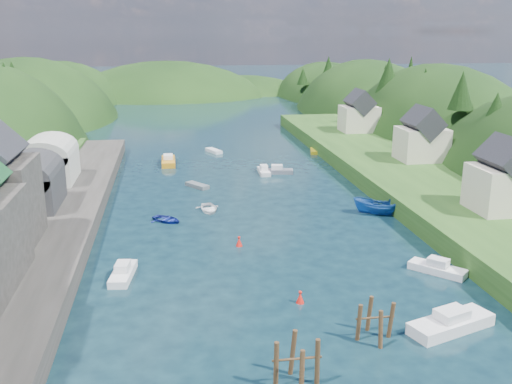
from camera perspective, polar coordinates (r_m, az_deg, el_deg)
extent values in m
plane|color=black|center=(87.27, -2.19, 1.35)|extent=(600.00, 600.00, 0.00)
ellipsoid|color=black|center=(158.97, -21.49, 3.73)|extent=(44.00, 75.56, 48.19)
ellipsoid|color=black|center=(199.27, -19.02, 6.68)|extent=(44.00, 75.56, 39.00)
ellipsoid|color=black|center=(125.53, 17.32, 1.16)|extent=(36.00, 75.56, 48.00)
ellipsoid|color=black|center=(164.14, 10.87, 5.13)|extent=(36.00, 75.56, 44.49)
ellipsoid|color=black|center=(203.44, 6.97, 7.74)|extent=(36.00, 75.56, 36.00)
ellipsoid|color=black|center=(206.44, -8.81, 6.75)|extent=(80.00, 60.00, 44.00)
ellipsoid|color=black|center=(218.37, -1.39, 6.88)|extent=(70.00, 56.00, 36.00)
cone|color=black|center=(115.35, -23.78, 10.14)|extent=(4.34, 4.34, 6.85)
cone|color=black|center=(122.13, -22.02, 8.41)|extent=(5.28, 5.28, 5.25)
cone|color=black|center=(135.01, -23.14, 10.54)|extent=(4.77, 4.77, 6.57)
cone|color=black|center=(140.46, -20.19, 9.57)|extent=(4.07, 4.07, 5.75)
cone|color=black|center=(157.53, -21.01, 10.32)|extent=(4.56, 4.56, 7.72)
cone|color=black|center=(162.63, -21.24, 10.01)|extent=(4.75, 4.75, 6.05)
cone|color=black|center=(176.26, -19.25, 10.85)|extent=(4.27, 4.27, 7.75)
cone|color=black|center=(89.93, 22.83, 7.07)|extent=(5.29, 5.29, 6.76)
cone|color=black|center=(98.66, 19.89, 9.53)|extent=(4.07, 4.07, 6.18)
cone|color=black|center=(108.33, 19.47, 7.68)|extent=(3.40, 3.40, 5.73)
cone|color=black|center=(116.73, 16.49, 9.86)|extent=(4.94, 4.94, 7.92)
cone|color=black|center=(125.19, 13.11, 11.26)|extent=(5.25, 5.25, 7.40)
cone|color=black|center=(134.50, 15.17, 11.30)|extent=(3.36, 3.36, 8.06)
cone|color=black|center=(148.14, 12.77, 11.04)|extent=(4.57, 4.57, 6.66)
cone|color=black|center=(164.01, 9.58, 11.06)|extent=(3.59, 3.59, 5.83)
cone|color=black|center=(168.29, 7.26, 12.27)|extent=(4.14, 4.14, 6.43)
cone|color=black|center=(182.10, 4.71, 11.48)|extent=(3.83, 3.83, 5.20)
cube|color=#2D2B28|center=(59.62, -22.30, -5.80)|extent=(12.00, 110.00, 2.00)
cube|color=#2D2D30|center=(71.23, -21.80, 0.22)|extent=(7.00, 9.00, 4.00)
cylinder|color=#2D2D30|center=(70.76, -21.97, 1.78)|extent=(7.00, 9.00, 7.00)
cube|color=#B2B2A8|center=(82.62, -20.03, 2.42)|extent=(7.00, 9.00, 4.00)
cylinder|color=#B2B2A8|center=(82.21, -20.16, 3.78)|extent=(7.00, 9.00, 7.00)
cube|color=#234719|center=(84.18, 15.78, 1.06)|extent=(16.00, 120.00, 2.40)
cube|color=beige|center=(68.92, 23.60, 0.30)|extent=(7.00, 6.00, 5.00)
cube|color=black|center=(68.19, 23.91, 3.01)|extent=(5.15, 6.24, 5.15)
cube|color=beige|center=(92.13, 16.21, 4.63)|extent=(7.00, 6.00, 5.00)
cube|color=black|center=(91.58, 16.37, 6.68)|extent=(5.15, 6.24, 5.15)
cube|color=beige|center=(116.49, 10.24, 7.22)|extent=(7.00, 6.00, 5.00)
cube|color=black|center=(116.05, 10.33, 8.85)|extent=(5.15, 6.24, 5.15)
cylinder|color=#382314|center=(37.83, 6.14, -16.90)|extent=(0.32, 0.32, 3.89)
cylinder|color=#382314|center=(38.64, 3.65, -16.07)|extent=(0.32, 0.32, 3.89)
cylinder|color=#382314|center=(37.31, 2.02, -17.32)|extent=(0.32, 0.32, 3.89)
cylinder|color=#382314|center=(36.47, 4.58, -18.23)|extent=(0.32, 0.32, 3.89)
cylinder|color=#382314|center=(37.21, 4.12, -16.30)|extent=(3.18, 0.16, 0.16)
cylinder|color=#382314|center=(43.85, 13.30, -12.69)|extent=(0.32, 0.32, 3.45)
cylinder|color=#382314|center=(44.44, 11.23, -12.16)|extent=(0.32, 0.32, 3.45)
cylinder|color=#382314|center=(43.06, 10.22, -13.07)|extent=(0.32, 0.32, 3.45)
cylinder|color=#382314|center=(42.45, 12.35, -13.64)|extent=(0.32, 0.32, 3.45)
cylinder|color=#382314|center=(43.16, 11.82, -12.20)|extent=(2.91, 0.16, 0.16)
cone|color=red|center=(48.11, 4.44, -10.51)|extent=(0.70, 0.70, 0.90)
sphere|color=red|center=(47.89, 4.45, -9.97)|extent=(0.30, 0.30, 0.30)
cone|color=red|center=(59.93, -1.70, -5.02)|extent=(0.70, 0.70, 0.90)
sphere|color=red|center=(59.75, -1.71, -4.57)|extent=(0.30, 0.30, 0.30)
cube|color=silver|center=(54.02, -13.16, -7.99)|extent=(2.39, 5.39, 0.73)
cube|color=silver|center=(53.73, -13.21, -7.25)|extent=(1.43, 1.97, 0.70)
imported|color=navy|center=(68.36, -8.91, -2.72)|extent=(4.78, 4.70, 0.81)
cube|color=silver|center=(46.46, 18.90, -12.41)|extent=(7.30, 4.46, 0.97)
cube|color=silver|center=(46.06, 19.00, -11.43)|extent=(2.82, 2.32, 0.70)
imported|color=white|center=(71.78, -4.75, -1.66)|extent=(3.36, 4.44, 0.87)
cube|color=silver|center=(90.30, 0.80, 2.05)|extent=(1.67, 4.80, 0.67)
cube|color=silver|center=(90.13, 0.80, 2.49)|extent=(1.13, 1.69, 0.70)
cube|color=silver|center=(106.59, -4.25, 4.12)|extent=(3.01, 4.53, 0.60)
imported|color=#1C4E9A|center=(71.36, 11.87, -1.51)|extent=(5.97, 4.40, 2.17)
cube|color=#535A5F|center=(82.71, -5.90, 0.65)|extent=(3.47, 4.07, 0.57)
cube|color=white|center=(56.19, 17.69, -7.39)|extent=(4.84, 5.01, 0.73)
cube|color=silver|center=(55.91, 17.76, -6.67)|extent=(2.14, 2.17, 0.70)
cube|color=gold|center=(106.70, 5.87, 4.09)|extent=(2.33, 4.53, 0.60)
cube|color=#C47F17|center=(97.81, -8.75, 3.01)|extent=(2.23, 6.74, 0.94)
cube|color=silver|center=(97.62, -8.77, 3.51)|extent=(1.56, 2.36, 0.70)
cube|color=#585B65|center=(90.36, 2.11, 2.06)|extent=(5.26, 2.58, 0.71)
cube|color=silver|center=(90.19, 2.12, 2.52)|extent=(1.95, 1.47, 0.70)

